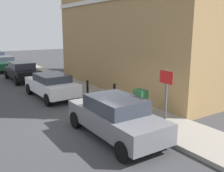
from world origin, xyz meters
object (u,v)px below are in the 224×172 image
(utility_cabinet, at_px, (140,104))
(car_white, at_px, (52,85))
(car_grey, at_px, (115,116))
(street_sign, at_px, (166,93))
(car_black, at_px, (22,71))
(bollard_far_kerb, at_px, (88,89))
(car_green, at_px, (4,63))
(bollard_near_cabinet, at_px, (114,93))

(utility_cabinet, bearing_deg, car_white, 108.46)
(car_grey, bearing_deg, utility_cabinet, -63.37)
(car_grey, distance_m, street_sign, 1.95)
(car_black, bearing_deg, street_sign, -174.71)
(utility_cabinet, height_order, street_sign, street_sign)
(street_sign, bearing_deg, bollard_far_kerb, 90.52)
(car_grey, bearing_deg, bollard_far_kerb, -15.87)
(car_green, relative_size, bollard_far_kerb, 3.91)
(bollard_near_cabinet, distance_m, street_sign, 4.26)
(utility_cabinet, xyz_separation_m, bollard_near_cabinet, (0.10, 2.12, 0.02))
(car_white, bearing_deg, street_sign, -171.71)
(utility_cabinet, height_order, bollard_far_kerb, utility_cabinet)
(car_white, bearing_deg, car_grey, 177.55)
(car_black, height_order, utility_cabinet, car_black)
(street_sign, bearing_deg, utility_cabinet, 74.43)
(bollard_near_cabinet, bearing_deg, bollard_far_kerb, 115.21)
(utility_cabinet, height_order, bollard_near_cabinet, utility_cabinet)
(bollard_near_cabinet, xyz_separation_m, street_sign, (-0.65, -4.10, 0.96))
(car_white, bearing_deg, bollard_near_cabinet, -151.85)
(bollard_near_cabinet, height_order, bollard_far_kerb, same)
(car_green, relative_size, street_sign, 1.76)
(car_white, xyz_separation_m, utility_cabinet, (1.85, -5.55, -0.05))
(car_green, xyz_separation_m, bollard_near_cabinet, (2.16, -15.16, -0.00))
(car_black, relative_size, bollard_far_kerb, 4.00)
(car_white, height_order, car_black, car_black)
(car_grey, relative_size, car_green, 1.06)
(car_green, distance_m, bollard_far_kerb, 13.74)
(car_green, distance_m, bollard_near_cabinet, 15.31)
(car_grey, relative_size, car_white, 1.05)
(bollard_far_kerb, distance_m, street_sign, 5.67)
(car_grey, relative_size, bollard_far_kerb, 4.14)
(street_sign, bearing_deg, car_green, 94.47)
(car_black, xyz_separation_m, bollard_far_kerb, (1.31, -7.93, -0.04))
(car_white, bearing_deg, car_black, -0.94)
(car_grey, relative_size, street_sign, 1.87)
(car_black, distance_m, car_green, 5.74)
(car_grey, distance_m, bollard_far_kerb, 4.76)
(car_green, bearing_deg, car_grey, -179.88)
(car_white, xyz_separation_m, street_sign, (1.30, -7.53, 0.93))
(car_black, bearing_deg, car_white, -179.88)
(car_grey, bearing_deg, car_white, -0.26)
(utility_cabinet, distance_m, bollard_near_cabinet, 2.12)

